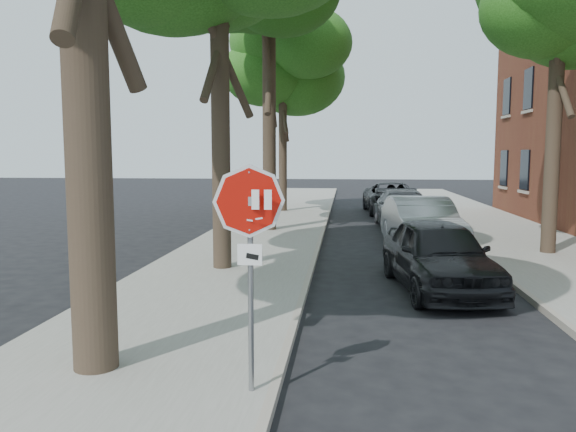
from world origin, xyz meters
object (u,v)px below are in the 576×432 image
object	(u,v)px
tree_mid_b	(269,8)
tree_far	(283,63)
stop_sign	(250,234)
car_c	(404,209)
car_b	(421,224)
car_d	(392,198)
car_a	(438,255)

from	to	relation	value
tree_mid_b	tree_far	world-z (taller)	tree_mid_b
stop_sign	car_c	bearing A→B (deg)	78.22
car_b	car_d	distance (m)	10.74
tree_mid_b	car_c	size ratio (longest dim) A/B	2.05
car_b	car_c	distance (m)	5.23
tree_mid_b	car_d	distance (m)	11.38
tree_mid_b	car_d	world-z (taller)	tree_mid_b
car_c	car_d	distance (m)	5.51
stop_sign	tree_far	world-z (taller)	tree_far
tree_far	car_b	distance (m)	13.44
tree_mid_b	car_b	world-z (taller)	tree_mid_b
tree_mid_b	car_a	bearing A→B (deg)	-60.84
stop_sign	car_a	world-z (taller)	stop_sign
car_d	stop_sign	bearing A→B (deg)	-101.82
car_a	stop_sign	bearing A→B (deg)	-124.93
car_c	car_b	bearing A→B (deg)	-92.73
stop_sign	car_b	xyz separation A→B (m)	(3.29, 10.59, -1.15)
stop_sign	tree_mid_b	distance (m)	15.48
tree_mid_b	car_b	bearing A→B (deg)	-35.35
car_a	car_d	distance (m)	15.66
stop_sign	car_b	world-z (taller)	stop_sign
car_a	tree_mid_b	bearing A→B (deg)	112.08
tree_far	car_d	world-z (taller)	tree_far
car_b	car_c	size ratio (longest dim) A/B	0.96
stop_sign	tree_far	distance (m)	21.88
car_b	car_d	world-z (taller)	car_b
car_b	car_c	bearing A→B (deg)	84.41
car_b	car_c	xyz separation A→B (m)	(0.01, 5.23, -0.06)
car_b	stop_sign	bearing A→B (deg)	-112.70
tree_far	car_c	distance (m)	9.93
car_c	car_d	size ratio (longest dim) A/B	0.94
car_a	car_c	bearing A→B (deg)	81.23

